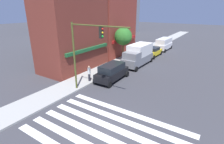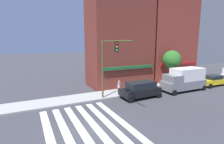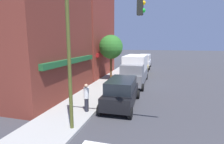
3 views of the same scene
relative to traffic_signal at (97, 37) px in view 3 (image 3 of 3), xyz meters
name	(u,v)px [view 3 (image 3 of 3)]	position (x,y,z in m)	size (l,w,h in m)	color
storefront_row	(68,13)	(9.37, 6.51, 2.79)	(18.51, 5.30, 15.72)	maroon
traffic_signal	(97,37)	(0.00, 0.00, 0.00)	(0.32, 6.09, 6.75)	#474C1E
suv_black	(121,92)	(4.10, -0.28, -3.64)	(4.75, 2.12, 1.94)	black
box_truck_grey	(135,69)	(11.10, -0.28, -3.09)	(6.25, 2.42, 3.04)	slate
sedan_yellow	(141,68)	(17.20, -0.28, -3.83)	(4.45, 2.02, 1.59)	yellow
van_white	(144,61)	(23.18, -0.28, -3.39)	(5.04, 2.22, 2.34)	white
pedestrian_white_shirt	(86,97)	(2.20, 1.55, -3.60)	(0.32, 0.32, 1.77)	#23232D
street_tree	(111,47)	(11.51, 2.52, -0.75)	(2.66, 2.66, 5.12)	brown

